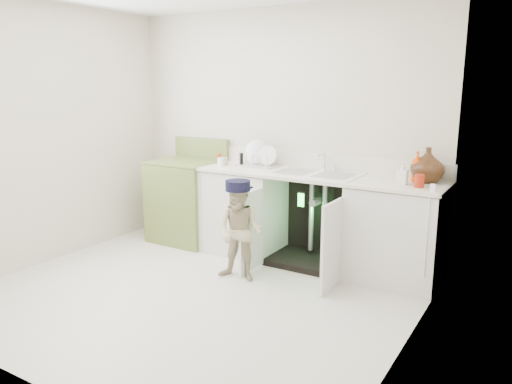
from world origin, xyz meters
TOP-DOWN VIEW (x-y plane):
  - ground at (0.00, 0.00)m, footprint 3.50×3.50m
  - room_shell at (0.00, 0.00)m, footprint 6.00×5.50m
  - counter_run at (0.58, 1.21)m, footprint 2.44×1.02m
  - avocado_stove at (-0.99, 1.18)m, footprint 0.73×0.65m
  - repair_worker at (0.16, 0.50)m, footprint 0.70×0.57m

SIDE VIEW (x-z plane):
  - ground at x=0.00m, z-range 0.00..0.00m
  - repair_worker at x=0.16m, z-range 0.01..0.92m
  - avocado_stove at x=-0.99m, z-range -0.10..1.03m
  - counter_run at x=0.58m, z-range -0.13..1.07m
  - room_shell at x=0.00m, z-range 0.62..1.88m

